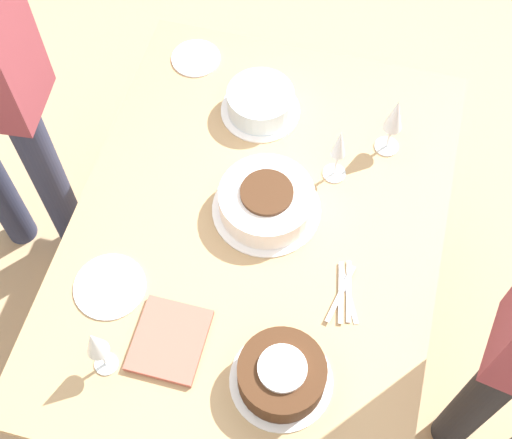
{
  "coord_description": "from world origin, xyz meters",
  "views": [
    {
      "loc": [
        -0.89,
        -0.23,
        2.44
      ],
      "look_at": [
        0.0,
        0.0,
        0.82
      ],
      "focal_mm": 50.0,
      "sensor_mm": 36.0,
      "label": 1
    }
  ],
  "objects_px": {
    "wine_glass_near": "(394,117)",
    "wine_glass_extra": "(95,344)",
    "cake_center_white": "(267,202)",
    "cake_back_decorated": "(260,102)",
    "wine_glass_far": "(339,147)",
    "cake_front_chocolate": "(282,375)"
  },
  "relations": [
    {
      "from": "wine_glass_near",
      "to": "cake_front_chocolate",
      "type": "bearing_deg",
      "value": 169.87
    },
    {
      "from": "wine_glass_extra",
      "to": "cake_back_decorated",
      "type": "bearing_deg",
      "value": -11.36
    },
    {
      "from": "cake_front_chocolate",
      "to": "wine_glass_near",
      "type": "bearing_deg",
      "value": -10.13
    },
    {
      "from": "wine_glass_near",
      "to": "wine_glass_far",
      "type": "height_order",
      "value": "wine_glass_near"
    },
    {
      "from": "cake_center_white",
      "to": "cake_front_chocolate",
      "type": "bearing_deg",
      "value": -161.64
    },
    {
      "from": "cake_back_decorated",
      "to": "wine_glass_extra",
      "type": "relative_size",
      "value": 1.17
    },
    {
      "from": "cake_center_white",
      "to": "cake_front_chocolate",
      "type": "xyz_separation_m",
      "value": [
        -0.45,
        -0.15,
        0.0
      ]
    },
    {
      "from": "cake_center_white",
      "to": "cake_back_decorated",
      "type": "relative_size",
      "value": 1.26
    },
    {
      "from": "wine_glass_near",
      "to": "wine_glass_extra",
      "type": "xyz_separation_m",
      "value": [
        -0.8,
        0.55,
        0.0
      ]
    },
    {
      "from": "cake_center_white",
      "to": "wine_glass_extra",
      "type": "height_order",
      "value": "wine_glass_extra"
    },
    {
      "from": "wine_glass_far",
      "to": "cake_center_white",
      "type": "bearing_deg",
      "value": 135.77
    },
    {
      "from": "cake_back_decorated",
      "to": "wine_glass_extra",
      "type": "height_order",
      "value": "wine_glass_extra"
    },
    {
      "from": "cake_back_decorated",
      "to": "cake_front_chocolate",
      "type": "bearing_deg",
      "value": -162.15
    },
    {
      "from": "cake_back_decorated",
      "to": "wine_glass_far",
      "type": "bearing_deg",
      "value": -122.55
    },
    {
      "from": "wine_glass_near",
      "to": "wine_glass_extra",
      "type": "height_order",
      "value": "wine_glass_near"
    },
    {
      "from": "cake_front_chocolate",
      "to": "wine_glass_far",
      "type": "height_order",
      "value": "wine_glass_far"
    },
    {
      "from": "cake_front_chocolate",
      "to": "wine_glass_extra",
      "type": "distance_m",
      "value": 0.43
    },
    {
      "from": "wine_glass_far",
      "to": "wine_glass_extra",
      "type": "bearing_deg",
      "value": 147.99
    },
    {
      "from": "cake_front_chocolate",
      "to": "wine_glass_near",
      "type": "relative_size",
      "value": 1.22
    },
    {
      "from": "wine_glass_near",
      "to": "wine_glass_extra",
      "type": "relative_size",
      "value": 1.02
    },
    {
      "from": "cake_center_white",
      "to": "wine_glass_extra",
      "type": "xyz_separation_m",
      "value": [
        -0.52,
        0.27,
        0.1
      ]
    },
    {
      "from": "cake_front_chocolate",
      "to": "wine_glass_far",
      "type": "distance_m",
      "value": 0.62
    }
  ]
}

